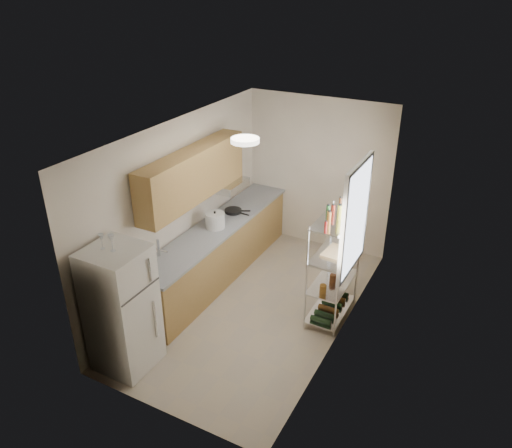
{
  "coord_description": "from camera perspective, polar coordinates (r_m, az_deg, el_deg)",
  "views": [
    {
      "loc": [
        2.75,
        -5.24,
        4.33
      ],
      "look_at": [
        -0.15,
        0.25,
        1.19
      ],
      "focal_mm": 35.0,
      "sensor_mm": 36.0,
      "label": 1
    }
  ],
  "objects": [
    {
      "name": "window",
      "position": [
        6.42,
        11.3,
        0.64
      ],
      "size": [
        0.06,
        1.0,
        1.46
      ],
      "primitive_type": "cube",
      "color": "white",
      "rests_on": "room"
    },
    {
      "name": "refrigerator",
      "position": [
        6.14,
        -15.1,
        -9.36
      ],
      "size": [
        0.66,
        0.66,
        1.6
      ],
      "primitive_type": "cube",
      "color": "silver",
      "rests_on": "ground"
    },
    {
      "name": "counter_run",
      "position": [
        7.79,
        -4.4,
        -3.09
      ],
      "size": [
        0.63,
        3.51,
        0.9
      ],
      "color": "#9F7844",
      "rests_on": "ground"
    },
    {
      "name": "cutting_board",
      "position": [
        6.67,
        9.21,
        -3.23
      ],
      "size": [
        0.34,
        0.42,
        0.03
      ],
      "primitive_type": "cube",
      "rotation": [
        0.0,
        0.0,
        -0.09
      ],
      "color": "tan",
      "rests_on": "bakers_rack"
    },
    {
      "name": "wine_glass_b",
      "position": [
        5.73,
        -17.21,
        -1.92
      ],
      "size": [
        0.06,
        0.06,
        0.18
      ],
      "primitive_type": null,
      "color": "silver",
      "rests_on": "refrigerator"
    },
    {
      "name": "rice_cooker",
      "position": [
        7.47,
        -4.71,
        0.42
      ],
      "size": [
        0.29,
        0.29,
        0.23
      ],
      "primitive_type": "cylinder",
      "color": "silver",
      "rests_on": "counter_run"
    },
    {
      "name": "ceiling_dome",
      "position": [
        5.92,
        -1.26,
        9.54
      ],
      "size": [
        0.34,
        0.34,
        0.05
      ],
      "primitive_type": "cylinder",
      "color": "white",
      "rests_on": "room"
    },
    {
      "name": "frying_pan_small",
      "position": [
        7.97,
        -2.71,
        1.51
      ],
      "size": [
        0.32,
        0.32,
        0.05
      ],
      "primitive_type": "cylinder",
      "rotation": [
        0.0,
        0.0,
        0.48
      ],
      "color": "black",
      "rests_on": "counter_run"
    },
    {
      "name": "espresso_machine",
      "position": [
        6.85,
        11.11,
        -1.18
      ],
      "size": [
        0.2,
        0.28,
        0.31
      ],
      "primitive_type": "cube",
      "rotation": [
        0.0,
        0.0,
        -0.08
      ],
      "color": "black",
      "rests_on": "bakers_rack"
    },
    {
      "name": "upper_cabinets",
      "position": [
        7.02,
        -7.19,
        5.59
      ],
      "size": [
        0.33,
        2.2,
        0.72
      ],
      "primitive_type": "cube",
      "color": "#9F7844",
      "rests_on": "room"
    },
    {
      "name": "range_hood",
      "position": [
        7.77,
        -3.35,
        4.56
      ],
      "size": [
        0.5,
        0.6,
        0.12
      ],
      "primitive_type": "cube",
      "color": "#B7BABC",
      "rests_on": "room"
    },
    {
      "name": "storage_bag",
      "position": [
        7.15,
        9.39,
        -4.53
      ],
      "size": [
        0.13,
        0.17,
        0.18
      ],
      "primitive_type": "cube",
      "rotation": [
        0.0,
        0.0,
        -0.15
      ],
      "color": "maroon",
      "rests_on": "bakers_rack"
    },
    {
      "name": "wine_glass_a",
      "position": [
        5.64,
        -16.14,
        -2.09
      ],
      "size": [
        0.07,
        0.07,
        0.2
      ],
      "primitive_type": null,
      "color": "silver",
      "rests_on": "refrigerator"
    },
    {
      "name": "room",
      "position": [
        6.64,
        0.1,
        -0.28
      ],
      "size": [
        2.52,
        4.42,
        2.62
      ],
      "color": "#AC9F8C",
      "rests_on": "ground"
    },
    {
      "name": "bakers_rack",
      "position": [
        6.63,
        9.02,
        -2.57
      ],
      "size": [
        0.45,
        0.9,
        1.73
      ],
      "color": "silver",
      "rests_on": "ground"
    },
    {
      "name": "frying_pan_large",
      "position": [
        7.97,
        -2.63,
        1.51
      ],
      "size": [
        0.3,
        0.3,
        0.05
      ],
      "primitive_type": "cylinder",
      "rotation": [
        0.0,
        0.0,
        -0.1
      ],
      "color": "black",
      "rests_on": "counter_run"
    }
  ]
}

